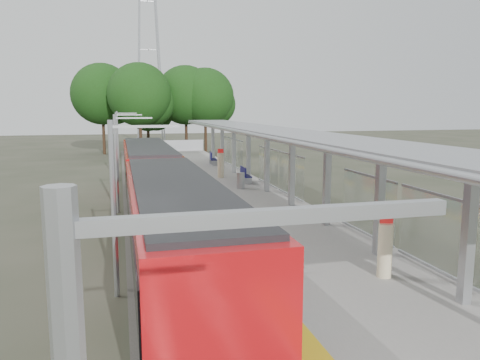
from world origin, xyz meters
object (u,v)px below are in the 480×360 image
(train, at_px, (158,192))
(info_pillar_near, at_px, (385,250))
(info_pillar_far, at_px, (221,165))
(litter_bin, at_px, (241,181))
(bench_mid, at_px, (245,174))
(bench_far, at_px, (212,158))

(train, relative_size, info_pillar_near, 15.22)
(info_pillar_far, xyz_separation_m, litter_bin, (0.20, -4.71, -0.38))
(info_pillar_near, distance_m, info_pillar_far, 19.87)
(bench_mid, distance_m, bench_far, 9.82)
(bench_mid, height_order, litter_bin, bench_mid)
(info_pillar_near, bearing_deg, train, 137.53)
(train, height_order, bench_mid, train)
(litter_bin, bearing_deg, train, -132.35)
(bench_far, relative_size, litter_bin, 1.73)
(train, distance_m, bench_far, 18.66)
(bench_far, relative_size, info_pillar_near, 0.92)
(bench_mid, distance_m, info_pillar_far, 2.81)
(train, xyz_separation_m, bench_mid, (6.09, 7.89, -0.51))
(train, xyz_separation_m, info_pillar_far, (5.07, 10.49, -0.19))
(bench_far, distance_m, litter_bin, 11.94)
(bench_mid, xyz_separation_m, info_pillar_far, (-1.02, 2.60, 0.32))
(train, bearing_deg, info_pillar_far, 64.21)
(info_pillar_near, bearing_deg, bench_mid, 105.06)
(bench_far, height_order, info_pillar_far, info_pillar_far)
(bench_far, bearing_deg, litter_bin, -87.42)
(train, bearing_deg, litter_bin, 47.65)
(info_pillar_near, height_order, litter_bin, info_pillar_near)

